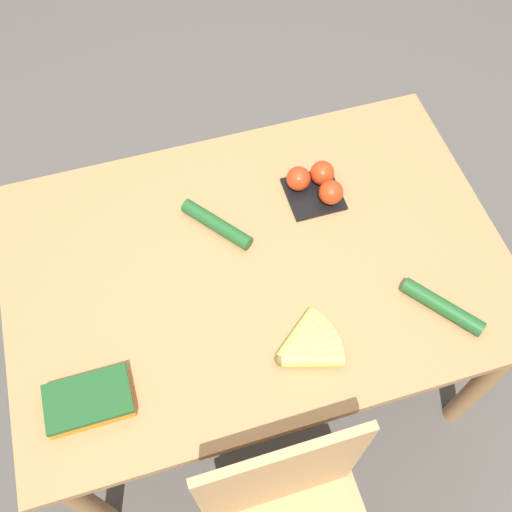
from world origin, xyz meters
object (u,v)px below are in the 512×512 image
Objects in this scene: tomato_pack at (316,184)px; cucumber_far at (443,307)px; cucumber_near at (217,224)px; carrot_bag at (89,400)px; banana_bunch at (306,347)px.

tomato_pack is 0.49m from cucumber_far.
tomato_pack is at bearing -67.73° from cucumber_far.
cucumber_far is (-0.18, 0.45, -0.02)m from tomato_pack.
carrot_bag is at bearing 43.89° from cucumber_near.
carrot_bag is 0.57m from cucumber_near.
tomato_pack is at bearing -148.60° from carrot_bag.
tomato_pack is 0.76× the size of cucumber_far.
cucumber_far is (-0.37, -0.00, 0.00)m from banana_bunch.
tomato_pack is 0.84m from carrot_bag.
cucumber_near is 0.64m from cucumber_far.
tomato_pack reaches higher than cucumber_near.
carrot_bag is (0.53, -0.02, 0.01)m from banana_bunch.
banana_bunch is 1.10× the size of tomato_pack.
cucumber_near is 1.00× the size of cucumber_far.
banana_bunch is at bearing 0.66° from cucumber_far.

